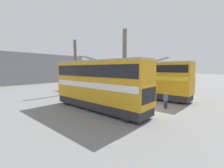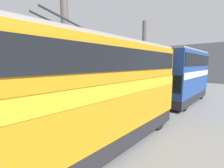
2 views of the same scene
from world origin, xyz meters
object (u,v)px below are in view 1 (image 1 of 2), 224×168
at_px(bus_left_far, 93,75).
at_px(bus_right_mid, 98,82).
at_px(oil_drum, 93,91).
at_px(person_aisle_foreground, 166,100).
at_px(person_by_right_row, 110,97).
at_px(bus_left_near, 150,78).

height_order(bus_left_far, bus_right_mid, bus_left_far).
distance_m(bus_left_far, oil_drum, 5.16).
xyz_separation_m(person_aisle_foreground, oil_drum, (12.83, -0.98, -0.44)).
relative_size(bus_left_far, person_by_right_row, 5.76).
relative_size(bus_right_mid, oil_drum, 12.37).
bearing_deg(bus_left_far, person_by_right_row, 147.81).
bearing_deg(bus_left_near, bus_right_mid, 83.28).
height_order(bus_left_near, person_aisle_foreground, bus_left_near).
bearing_deg(person_by_right_row, oil_drum, -88.12).
distance_m(person_aisle_foreground, oil_drum, 12.87).
height_order(bus_right_mid, person_by_right_row, bus_right_mid).
bearing_deg(bus_left_far, person_aisle_foreground, 166.17).
xyz_separation_m(bus_left_far, person_by_right_row, (-10.31, 6.49, -2.24)).
xyz_separation_m(bus_left_near, person_by_right_row, (1.89, 6.49, -2.09)).
xyz_separation_m(bus_right_mid, person_by_right_row, (0.82, -2.59, -2.03)).
relative_size(bus_left_near, person_aisle_foreground, 6.43).
relative_size(bus_left_near, bus_right_mid, 0.96).
distance_m(bus_left_far, person_by_right_row, 12.39).
distance_m(bus_left_near, oil_drum, 9.70).
bearing_deg(bus_left_near, oil_drum, 18.59).
relative_size(bus_left_near, oil_drum, 11.86).
distance_m(person_by_right_row, oil_drum, 7.84).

